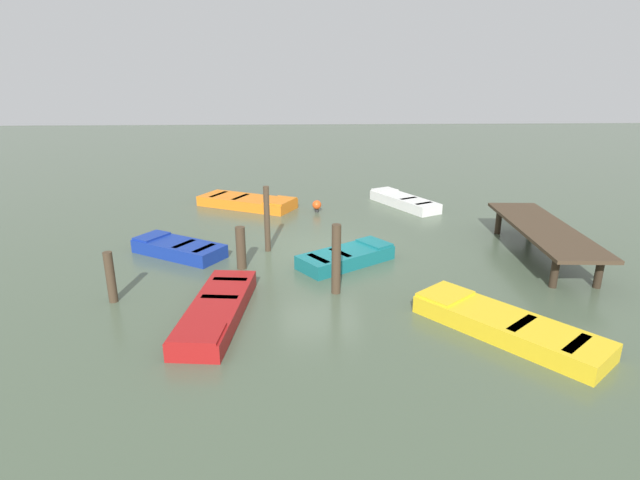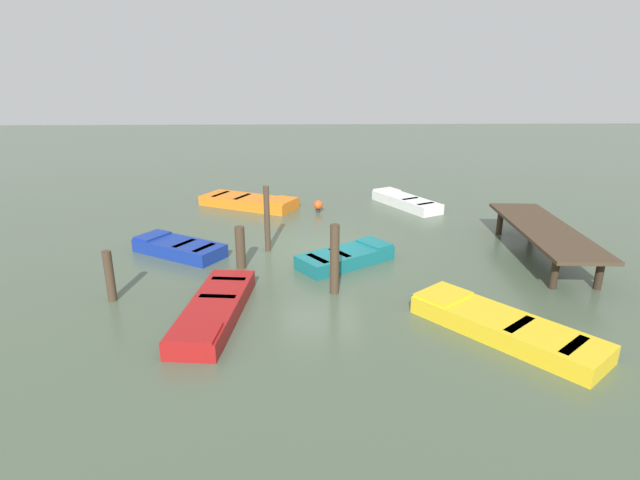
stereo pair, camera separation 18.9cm
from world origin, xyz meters
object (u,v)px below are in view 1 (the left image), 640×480
(mooring_piling_mid_left, at_px, (267,219))
(marker_buoy, at_px, (317,205))
(rowboat_yellow, at_px, (506,325))
(rowboat_teal, at_px, (346,257))
(dock_segment, at_px, (543,230))
(rowboat_blue, at_px, (178,248))
(rowboat_orange, at_px, (248,202))
(mooring_piling_far_right, at_px, (241,248))
(mooring_piling_near_left, at_px, (111,277))
(rowboat_red, at_px, (217,310))
(mooring_piling_mid_right, at_px, (336,259))
(rowboat_white, at_px, (404,201))

(mooring_piling_mid_left, xyz_separation_m, marker_buoy, (-4.54, 1.70, -0.75))
(rowboat_yellow, xyz_separation_m, rowboat_teal, (-4.32, -3.01, 0.00))
(dock_segment, distance_m, rowboat_blue, 11.05)
(rowboat_orange, relative_size, mooring_piling_far_right, 3.44)
(rowboat_orange, height_order, rowboat_teal, same)
(rowboat_blue, xyz_separation_m, mooring_piling_near_left, (3.30, -0.86, 0.43))
(dock_segment, xyz_separation_m, marker_buoy, (-5.42, -6.60, -0.55))
(mooring_piling_far_right, relative_size, marker_buoy, 2.57)
(rowboat_red, bearing_deg, rowboat_teal, 141.63)
(rowboat_yellow, bearing_deg, rowboat_teal, -4.85)
(mooring_piling_far_right, distance_m, mooring_piling_near_left, 3.58)
(mooring_piling_mid_right, bearing_deg, marker_buoy, -178.53)
(rowboat_white, height_order, rowboat_teal, same)
(mooring_piling_mid_left, height_order, mooring_piling_far_right, mooring_piling_mid_left)
(mooring_piling_mid_left, height_order, mooring_piling_near_left, mooring_piling_mid_left)
(dock_segment, xyz_separation_m, mooring_piling_mid_left, (-0.88, -8.30, 0.19))
(dock_segment, bearing_deg, mooring_piling_far_right, -82.67)
(rowboat_yellow, height_order, mooring_piling_mid_left, mooring_piling_mid_left)
(rowboat_red, xyz_separation_m, marker_buoy, (-9.11, 2.61, 0.07))
(rowboat_teal, bearing_deg, rowboat_orange, 82.91)
(rowboat_yellow, xyz_separation_m, mooring_piling_far_right, (-4.08, -6.04, 0.40))
(dock_segment, xyz_separation_m, mooring_piling_far_right, (0.58, -8.96, -0.22))
(rowboat_orange, bearing_deg, rowboat_teal, -35.47)
(rowboat_white, xyz_separation_m, rowboat_blue, (5.59, -8.08, 0.00))
(rowboat_orange, height_order, rowboat_white, same)
(mooring_piling_mid_left, bearing_deg, rowboat_teal, 62.54)
(mooring_piling_mid_left, relative_size, marker_buoy, 4.30)
(rowboat_white, distance_m, rowboat_yellow, 10.89)
(mooring_piling_mid_left, bearing_deg, rowboat_red, -11.26)
(rowboat_blue, bearing_deg, rowboat_teal, -159.35)
(dock_segment, height_order, rowboat_white, dock_segment)
(rowboat_yellow, bearing_deg, dock_segment, -71.81)
(rowboat_red, xyz_separation_m, rowboat_blue, (-4.32, -1.81, 0.00))
(rowboat_orange, bearing_deg, mooring_piling_mid_right, -43.83)
(rowboat_orange, bearing_deg, mooring_piling_near_left, -78.10)
(mooring_piling_far_right, bearing_deg, rowboat_blue, -120.65)
(marker_buoy, bearing_deg, mooring_piling_near_left, -33.13)
(dock_segment, bearing_deg, rowboat_white, -151.12)
(rowboat_blue, bearing_deg, dock_segment, -151.75)
(marker_buoy, bearing_deg, dock_segment, 50.60)
(mooring_piling_mid_left, bearing_deg, rowboat_yellow, 44.06)
(rowboat_yellow, relative_size, mooring_piling_mid_right, 2.16)
(rowboat_orange, xyz_separation_m, rowboat_teal, (6.71, 3.50, 0.00))
(rowboat_white, bearing_deg, marker_buoy, 74.76)
(rowboat_yellow, relative_size, rowboat_blue, 1.28)
(rowboat_red, height_order, mooring_piling_near_left, mooring_piling_near_left)
(rowboat_blue, bearing_deg, mooring_piling_mid_left, -143.24)
(mooring_piling_mid_left, bearing_deg, mooring_piling_far_right, -24.48)
(rowboat_teal, bearing_deg, mooring_piling_far_right, 149.90)
(mooring_piling_mid_right, relative_size, marker_buoy, 3.78)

